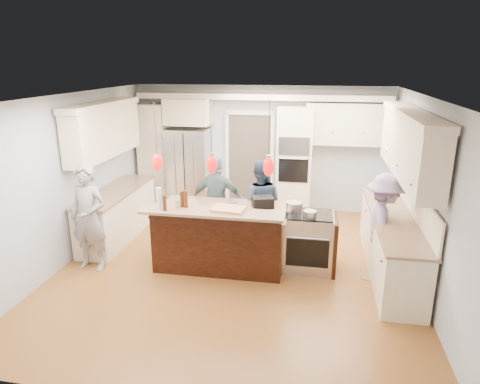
% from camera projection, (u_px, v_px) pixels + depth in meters
% --- Properties ---
extents(ground_plane, '(6.00, 6.00, 0.00)m').
position_uv_depth(ground_plane, '(236.00, 266.00, 6.95)').
color(ground_plane, '#A4682D').
rests_on(ground_plane, ground).
extents(room_shell, '(5.54, 6.04, 2.72)m').
position_uv_depth(room_shell, '(236.00, 156.00, 6.41)').
color(room_shell, '#B2BCC6').
rests_on(room_shell, ground).
extents(refrigerator, '(0.90, 0.70, 1.80)m').
position_uv_depth(refrigerator, '(189.00, 169.00, 9.43)').
color(refrigerator, '#B7B7BC').
rests_on(refrigerator, ground).
extents(oven_column, '(0.72, 0.69, 2.30)m').
position_uv_depth(oven_column, '(294.00, 162.00, 8.99)').
color(oven_column, beige).
rests_on(oven_column, ground).
extents(back_upper_cabinets, '(5.30, 0.61, 2.54)m').
position_uv_depth(back_upper_cabinets, '(225.00, 135.00, 9.18)').
color(back_upper_cabinets, beige).
rests_on(back_upper_cabinets, ground).
extents(right_counter_run, '(0.64, 3.10, 2.51)m').
position_uv_depth(right_counter_run, '(397.00, 207.00, 6.51)').
color(right_counter_run, beige).
rests_on(right_counter_run, ground).
extents(left_cabinets, '(0.64, 2.30, 2.51)m').
position_uv_depth(left_cabinets, '(113.00, 183.00, 7.80)').
color(left_cabinets, beige).
rests_on(left_cabinets, ground).
extents(kitchen_island, '(2.10, 1.46, 1.12)m').
position_uv_depth(kitchen_island, '(222.00, 235.00, 6.92)').
color(kitchen_island, black).
rests_on(kitchen_island, ground).
extents(island_range, '(0.82, 0.71, 0.92)m').
position_uv_depth(island_range, '(310.00, 241.00, 6.76)').
color(island_range, '#B7B7BC').
rests_on(island_range, ground).
extents(pendant_lights, '(1.75, 0.15, 1.03)m').
position_uv_depth(pendant_lights, '(212.00, 164.00, 5.98)').
color(pendant_lights, black).
rests_on(pendant_lights, ground).
extents(person_bar_end, '(0.66, 0.48, 1.70)m').
position_uv_depth(person_bar_end, '(89.00, 218.00, 6.65)').
color(person_bar_end, gray).
rests_on(person_bar_end, ground).
extents(person_far_left, '(0.80, 0.64, 1.59)m').
position_uv_depth(person_far_left, '(260.00, 204.00, 7.47)').
color(person_far_left, '#2C3E56').
rests_on(person_far_left, ground).
extents(person_far_right, '(0.96, 0.44, 1.61)m').
position_uv_depth(person_far_right, '(217.00, 201.00, 7.60)').
color(person_far_right, slate).
rests_on(person_far_right, ground).
extents(person_range_side, '(0.66, 1.07, 1.60)m').
position_uv_depth(person_range_side, '(383.00, 225.00, 6.50)').
color(person_range_side, '#9B86B4').
rests_on(person_range_side, ground).
extents(floor_rug, '(0.88, 1.04, 0.01)m').
position_uv_depth(floor_rug, '(388.00, 272.00, 6.73)').
color(floor_rug, olive).
rests_on(floor_rug, ground).
extents(water_bottle, '(0.10, 0.10, 0.33)m').
position_uv_depth(water_bottle, '(159.00, 199.00, 6.17)').
color(water_bottle, silver).
rests_on(water_bottle, kitchen_island).
extents(beer_bottle_a, '(0.08, 0.08, 0.26)m').
position_uv_depth(beer_bottle_a, '(186.00, 199.00, 6.27)').
color(beer_bottle_a, '#47200C').
rests_on(beer_bottle_a, kitchen_island).
extents(beer_bottle_b, '(0.07, 0.07, 0.23)m').
position_uv_depth(beer_bottle_b, '(165.00, 203.00, 6.14)').
color(beer_bottle_b, '#47200C').
rests_on(beer_bottle_b, kitchen_island).
extents(beer_bottle_c, '(0.07, 0.07, 0.24)m').
position_uv_depth(beer_bottle_c, '(182.00, 199.00, 6.29)').
color(beer_bottle_c, '#47200C').
rests_on(beer_bottle_c, kitchen_island).
extents(drink_can, '(0.07, 0.07, 0.11)m').
position_uv_depth(drink_can, '(177.00, 205.00, 6.27)').
color(drink_can, '#B7B7BC').
rests_on(drink_can, kitchen_island).
extents(cutting_board, '(0.50, 0.39, 0.04)m').
position_uv_depth(cutting_board, '(229.00, 209.00, 6.18)').
color(cutting_board, tan).
rests_on(cutting_board, kitchen_island).
extents(pot_large, '(0.26, 0.26, 0.15)m').
position_uv_depth(pot_large, '(294.00, 207.00, 6.72)').
color(pot_large, '#B7B7BC').
rests_on(pot_large, island_range).
extents(pot_small, '(0.20, 0.20, 0.10)m').
position_uv_depth(pot_small, '(310.00, 214.00, 6.48)').
color(pot_small, '#B7B7BC').
rests_on(pot_small, island_range).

